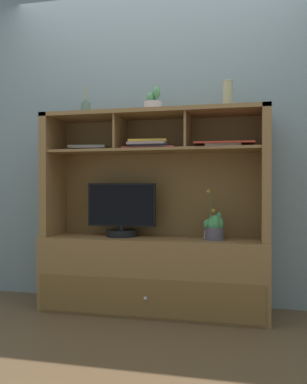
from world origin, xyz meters
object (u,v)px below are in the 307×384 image
media_console (154,251)px  diffuser_bottle (86,109)px  magazine_stack_centre (89,148)px  ceramic_vase (228,94)px  potted_orchid (211,232)px  magazine_stack_right (149,145)px  potted_fern (214,228)px  potted_succulent (153,104)px  tv_monitor (122,214)px  magazine_stack_left (223,145)px

media_console → diffuser_bottle: 1.21m
magazine_stack_centre → ceramic_vase: size_ratio=1.60×
media_console → potted_orchid: bearing=-1.6°
magazine_stack_right → magazine_stack_centre: bearing=175.0°
potted_fern → magazine_stack_right: (-0.47, -0.03, 0.60)m
potted_orchid → magazine_stack_centre: (-0.92, -0.01, 0.62)m
potted_succulent → ceramic_vase: (0.54, 0.01, 0.04)m
media_console → potted_fern: size_ratio=8.53×
magazine_stack_centre → ceramic_vase: (1.04, 0.01, 0.36)m
tv_monitor → magazine_stack_left: magazine_stack_left is taller
media_console → magazine_stack_right: size_ratio=4.38×
magazine_stack_right → potted_fern: bearing=3.3°
magazine_stack_centre → magazine_stack_right: bearing=-5.0°
tv_monitor → potted_succulent: potted_succulent is taller
potted_succulent → diffuser_bottle: bearing=177.4°
tv_monitor → magazine_stack_left: bearing=-4.5°
magazine_stack_right → potted_succulent: size_ratio=2.08×
potted_succulent → potted_orchid: bearing=0.8°
diffuser_bottle → ceramic_vase: bearing=-0.9°
magazine_stack_centre → potted_succulent: potted_succulent is taller
potted_fern → magazine_stack_centre: size_ratio=0.61×
potted_fern → diffuser_bottle: (-1.00, 0.05, 0.90)m
tv_monitor → diffuser_bottle: bearing=178.1°
ceramic_vase → potted_succulent: bearing=-179.3°
magazine_stack_right → ceramic_vase: (0.56, 0.06, 0.35)m
potted_succulent → magazine_stack_left: bearing=-5.0°
ceramic_vase → potted_orchid: bearing=-179.4°
media_console → potted_succulent: 1.10m
potted_orchid → potted_succulent: size_ratio=1.95×
potted_succulent → ceramic_vase: bearing=0.7°
potted_fern → potted_orchid: bearing=136.8°
ceramic_vase → potted_fern: bearing=-161.9°
media_console → potted_fern: bearing=-5.0°
potted_succulent → magazine_stack_right: bearing=-108.9°
media_console → potted_succulent: size_ratio=9.09×
tv_monitor → potted_succulent: bearing=-3.4°
magazine_stack_left → magazine_stack_right: bearing=-179.6°
media_console → diffuser_bottle: diffuser_bottle is taller
potted_succulent → ceramic_vase: 0.55m
media_console → tv_monitor: (-0.25, -0.00, 0.28)m
magazine_stack_left → magazine_stack_right: magazine_stack_right is taller
diffuser_bottle → potted_orchid: bearing=-1.1°
magazine_stack_right → tv_monitor: bearing=164.5°
magazine_stack_centre → potted_succulent: size_ratio=1.74×
media_console → ceramic_vase: bearing=-1.1°
potted_orchid → ceramic_vase: size_ratio=1.80×
tv_monitor → potted_succulent: (0.25, -0.01, 0.82)m
media_console → magazine_stack_centre: (-0.50, -0.02, 0.78)m
potted_orchid → ceramic_vase: ceramic_vase is taller
magazine_stack_left → magazine_stack_centre: magazine_stack_centre is taller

